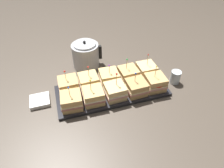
{
  "coord_description": "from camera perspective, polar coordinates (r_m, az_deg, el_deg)",
  "views": [
    {
      "loc": [
        -0.27,
        -0.88,
        0.88
      ],
      "look_at": [
        0.0,
        0.0,
        0.07
      ],
      "focal_mm": 32.0,
      "sensor_mm": 36.0,
      "label": 1
    }
  ],
  "objects": [
    {
      "name": "ground_plane",
      "position": [
        1.27,
        0.0,
        -2.24
      ],
      "size": [
        6.0,
        6.0,
        0.0
      ],
      "primitive_type": "plane",
      "color": "#4C4238"
    },
    {
      "name": "serving_platter",
      "position": [
        1.27,
        0.0,
        -1.95
      ],
      "size": [
        0.69,
        0.28,
        0.02
      ],
      "color": "#232328",
      "rests_on": "ground_plane"
    },
    {
      "name": "sandwich_front_far_left",
      "position": [
        1.15,
        -11.5,
        -4.75
      ],
      "size": [
        0.13,
        0.13,
        0.16
      ],
      "color": "tan",
      "rests_on": "serving_platter"
    },
    {
      "name": "sandwich_front_left",
      "position": [
        1.16,
        -5.35,
        -3.38
      ],
      "size": [
        0.12,
        0.12,
        0.16
      ],
      "color": "tan",
      "rests_on": "serving_platter"
    },
    {
      "name": "sandwich_front_center",
      "position": [
        1.19,
        0.88,
        -2.08
      ],
      "size": [
        0.13,
        0.13,
        0.17
      ],
      "color": "#DBB77A",
      "rests_on": "serving_platter"
    },
    {
      "name": "sandwich_front_right",
      "position": [
        1.22,
        6.95,
        -0.97
      ],
      "size": [
        0.12,
        0.12,
        0.15
      ],
      "color": "tan",
      "rests_on": "serving_platter"
    },
    {
      "name": "sandwich_front_far_right",
      "position": [
        1.27,
        12.21,
        0.39
      ],
      "size": [
        0.12,
        0.12,
        0.17
      ],
      "color": "tan",
      "rests_on": "serving_platter"
    },
    {
      "name": "sandwich_back_far_left",
      "position": [
        1.25,
        -12.29,
        -0.41
      ],
      "size": [
        0.12,
        0.12,
        0.16
      ],
      "color": "tan",
      "rests_on": "serving_platter"
    },
    {
      "name": "sandwich_back_left",
      "position": [
        1.26,
        -6.68,
        0.65
      ],
      "size": [
        0.12,
        0.12,
        0.16
      ],
      "color": "tan",
      "rests_on": "serving_platter"
    },
    {
      "name": "sandwich_back_center",
      "position": [
        1.28,
        -0.72,
        1.81
      ],
      "size": [
        0.12,
        0.13,
        0.15
      ],
      "color": "tan",
      "rests_on": "serving_platter"
    },
    {
      "name": "sandwich_back_right",
      "position": [
        1.31,
        4.65,
        2.81
      ],
      "size": [
        0.13,
        0.13,
        0.16
      ],
      "color": "tan",
      "rests_on": "serving_platter"
    },
    {
      "name": "sandwich_back_far_right",
      "position": [
        1.36,
        9.71,
        3.81
      ],
      "size": [
        0.12,
        0.12,
        0.17
      ],
      "color": "#DBB77A",
      "rests_on": "serving_platter"
    },
    {
      "name": "kettle_steel",
      "position": [
        1.46,
        -7.52,
        8.24
      ],
      "size": [
        0.21,
        0.19,
        0.2
      ],
      "color": "#B7BABF",
      "rests_on": "ground_plane"
    },
    {
      "name": "drinking_glass",
      "position": [
        1.38,
        17.64,
        1.91
      ],
      "size": [
        0.07,
        0.07,
        0.09
      ],
      "color": "silver",
      "rests_on": "ground_plane"
    },
    {
      "name": "napkin_stack",
      "position": [
        1.28,
        -19.9,
        -4.5
      ],
      "size": [
        0.11,
        0.11,
        0.02
      ],
      "color": "white",
      "rests_on": "ground_plane"
    }
  ]
}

